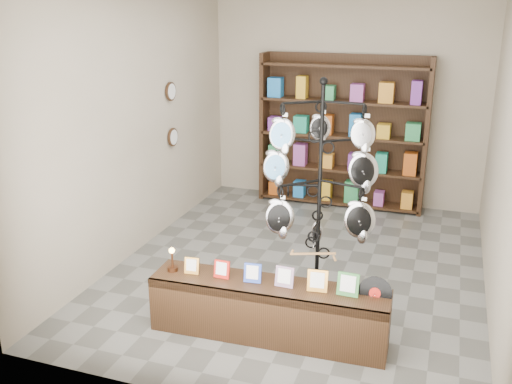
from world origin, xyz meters
TOP-DOWN VIEW (x-y plane):
  - ground at (0.00, 0.00)m, footprint 5.00×5.00m
  - room_envelope at (0.00, 0.00)m, footprint 5.00×5.00m
  - display_tree at (0.38, -0.80)m, footprint 1.18×1.16m
  - front_shelf at (0.10, -1.49)m, footprint 2.15×0.52m
  - back_shelving at (0.00, 2.30)m, footprint 2.42×0.36m
  - wall_clocks at (-1.97, 0.80)m, footprint 0.03×0.24m

SIDE VIEW (x-z plane):
  - ground at x=0.00m, z-range 0.00..0.00m
  - front_shelf at x=0.10m, z-range -0.11..0.64m
  - back_shelving at x=0.00m, z-range -0.07..2.13m
  - display_tree at x=0.38m, z-range 0.18..2.44m
  - wall_clocks at x=-1.97m, z-range 1.08..1.92m
  - room_envelope at x=0.00m, z-range -0.65..4.35m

